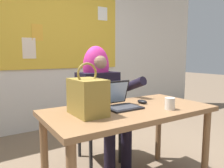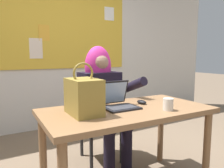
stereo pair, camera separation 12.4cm
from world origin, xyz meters
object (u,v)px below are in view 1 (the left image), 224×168
at_px(computer_mouse, 142,102).
at_px(coffee_mug, 170,104).
at_px(person_costumed, 101,95).
at_px(laptop, 120,101).
at_px(chair_at_desk, 96,113).
at_px(desk_main, 129,119).
at_px(handbag, 87,96).

distance_m(computer_mouse, coffee_mug, 0.29).
distance_m(person_costumed, laptop, 0.53).
bearing_deg(coffee_mug, computer_mouse, 97.40).
bearing_deg(laptop, coffee_mug, -43.77).
relative_size(chair_at_desk, computer_mouse, 8.70).
relative_size(desk_main, computer_mouse, 13.29).
bearing_deg(chair_at_desk, coffee_mug, 15.22).
distance_m(handbag, coffee_mug, 0.66).
bearing_deg(desk_main, computer_mouse, 20.25).
bearing_deg(person_costumed, coffee_mug, 10.78).
height_order(chair_at_desk, handbag, handbag).
bearing_deg(computer_mouse, coffee_mug, -87.46).
relative_size(computer_mouse, coffee_mug, 1.09).
distance_m(person_costumed, handbag, 0.74).
bearing_deg(handbag, chair_at_desk, 56.72).
height_order(person_costumed, coffee_mug, person_costumed).
bearing_deg(coffee_mug, chair_at_desk, 99.69).
distance_m(computer_mouse, handbag, 0.59).
xyz_separation_m(laptop, handbag, (-0.33, -0.06, 0.09)).
bearing_deg(desk_main, handbag, 177.97).
distance_m(desk_main, laptop, 0.17).
xyz_separation_m(desk_main, handbag, (-0.37, 0.01, 0.23)).
bearing_deg(person_costumed, laptop, -14.57).
bearing_deg(chair_at_desk, handbag, -27.74).
xyz_separation_m(chair_at_desk, handbag, (-0.46, -0.70, 0.35)).
bearing_deg(desk_main, laptop, 124.38).
bearing_deg(computer_mouse, handbag, -178.76).
bearing_deg(person_costumed, chair_at_desk, 176.11).
bearing_deg(computer_mouse, laptop, 176.29).
xyz_separation_m(desk_main, coffee_mug, (0.24, -0.21, 0.14)).
xyz_separation_m(desk_main, computer_mouse, (0.20, 0.08, 0.11)).
xyz_separation_m(chair_at_desk, coffee_mug, (0.16, -0.92, 0.26)).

